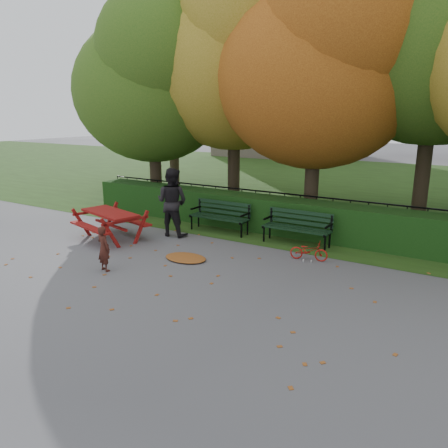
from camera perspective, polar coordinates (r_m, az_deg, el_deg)
The scene contains 17 objects.
ground at distance 9.25m, azimuth -5.81°, elevation -7.28°, with size 90.00×90.00×0.00m, color slate.
grass_strip at distance 21.72m, azimuth 17.23°, elevation 4.78°, with size 90.00×90.00×0.00m, color #203912.
building_left at distance 35.99m, azimuth 8.61°, elevation 20.83°, with size 10.00×7.00×15.00m, color #B6A18E.
hedge at distance 12.79m, azimuth 6.42°, elevation 1.21°, with size 13.00×0.90×1.00m, color black.
iron_fence at distance 13.50m, azimuth 7.88°, elevation 2.02°, with size 14.00×0.04×1.02m.
tree_a at distance 16.23m, azimuth -9.04°, elevation 18.20°, with size 5.88×5.60×7.48m.
tree_b at distance 15.70m, azimuth 2.07°, elevation 21.73°, with size 6.72×6.40×8.79m.
tree_c at distance 13.57m, azimuth 13.18°, elevation 20.08°, with size 6.30×6.00×8.00m.
tree_f at distance 20.39m, azimuth -6.50°, elevation 20.79°, with size 6.93×6.60×9.19m.
bench_left at distance 12.71m, azimuth -0.43°, elevation 1.31°, with size 1.80×0.57×0.88m.
bench_right at distance 11.65m, azimuth 9.63°, elevation -0.12°, with size 1.80×0.57×0.88m.
picnic_table at distance 12.28m, azimuth -14.64°, elevation 0.78°, with size 2.14×1.89×0.89m.
leaf_pile at distance 10.47m, azimuth -5.04°, elevation -4.41°, with size 1.06×0.74×0.07m, color brown.
leaf_scatter at distance 9.47m, azimuth -4.71°, elevation -6.68°, with size 9.00×5.70×0.01m, color brown, non-canonical shape.
child at distance 9.91m, azimuth -15.43°, elevation -3.12°, with size 0.37×0.24×1.01m, color #3F1B14.
adult at distance 12.30m, azimuth -6.80°, elevation 2.86°, with size 0.93×0.73×1.92m, color black.
bicycle at distance 10.50m, azimuth 11.02°, elevation -3.44°, with size 0.31×0.88×0.46m, color #AF1510.
Camera 1 is at (5.27, -6.79, 3.41)m, focal length 35.00 mm.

